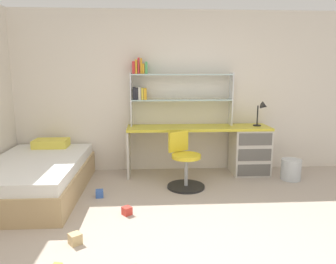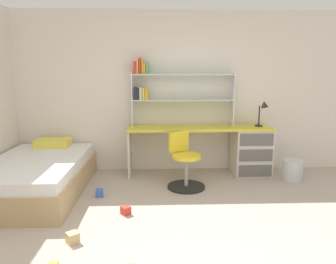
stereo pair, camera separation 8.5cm
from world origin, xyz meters
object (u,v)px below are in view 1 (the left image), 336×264
at_px(toy_block_red_2, 127,211).
at_px(toy_block_blue_3, 100,194).
at_px(desk, 236,147).
at_px(bookshelf_hutch, 167,87).
at_px(toy_block_natural_1, 75,239).
at_px(swivel_chair, 185,166).
at_px(waste_bin, 291,170).
at_px(desk_lamp, 262,110).
at_px(bed_platform, 36,177).

distance_m(toy_block_red_2, toy_block_blue_3, 0.66).
bearing_deg(desk, toy_block_red_2, -138.66).
bearing_deg(bookshelf_hutch, toy_block_natural_1, -114.15).
xyz_separation_m(swivel_chair, toy_block_natural_1, (-1.18, -1.44, -0.25)).
bearing_deg(desk, bookshelf_hutch, 172.31).
relative_size(swivel_chair, toy_block_red_2, 8.32).
bearing_deg(waste_bin, swivel_chair, -172.35).
bearing_deg(desk, swivel_chair, -146.52).
relative_size(desk, toy_block_red_2, 23.85).
xyz_separation_m(waste_bin, toy_block_red_2, (-2.36, -1.06, -0.11)).
xyz_separation_m(desk, desk_lamp, (0.38, -0.02, 0.59)).
relative_size(bookshelf_hutch, waste_bin, 5.11).
bearing_deg(desk, waste_bin, -25.82).
xyz_separation_m(desk_lamp, waste_bin, (0.36, -0.34, -0.86)).
bearing_deg(toy_block_natural_1, desk, 44.49).
bearing_deg(toy_block_blue_3, bookshelf_hutch, 48.33).
distance_m(waste_bin, toy_block_blue_3, 2.79).
bearing_deg(desk_lamp, toy_block_natural_1, -140.74).
height_order(waste_bin, toy_block_natural_1, waste_bin).
xyz_separation_m(bookshelf_hutch, bed_platform, (-1.76, -0.85, -1.12)).
bearing_deg(bed_platform, toy_block_natural_1, -58.61).
bearing_deg(swivel_chair, bookshelf_hutch, 106.18).
height_order(bed_platform, toy_block_red_2, bed_platform).
distance_m(desk_lamp, toy_block_red_2, 2.62).
height_order(desk, toy_block_blue_3, desk).
relative_size(bed_platform, toy_block_blue_3, 20.63).
height_order(waste_bin, toy_block_red_2, waste_bin).
relative_size(desk, swivel_chair, 2.87).
relative_size(desk, waste_bin, 7.06).
distance_m(swivel_chair, toy_block_red_2, 1.15).
bearing_deg(desk_lamp, toy_block_blue_3, -160.12).
xyz_separation_m(desk_lamp, toy_block_natural_1, (-2.43, -1.99, -0.96)).
xyz_separation_m(desk_lamp, bed_platform, (-3.23, -0.68, -0.78)).
relative_size(toy_block_natural_1, toy_block_blue_3, 1.08).
distance_m(bed_platform, toy_block_red_2, 1.44).
bearing_deg(waste_bin, toy_block_red_2, -155.79).
relative_size(bookshelf_hutch, toy_block_red_2, 17.25).
xyz_separation_m(bed_platform, toy_block_natural_1, (0.80, -1.31, -0.18)).
xyz_separation_m(bookshelf_hutch, swivel_chair, (0.21, -0.72, -1.05)).
relative_size(bookshelf_hutch, desk_lamp, 4.13).
distance_m(desk, toy_block_natural_1, 2.89).
distance_m(desk_lamp, toy_block_natural_1, 3.28).
relative_size(swivel_chair, toy_block_natural_1, 7.42).
xyz_separation_m(toy_block_natural_1, toy_block_blue_3, (0.05, 1.13, -0.00)).
distance_m(bed_platform, waste_bin, 3.61).
xyz_separation_m(bookshelf_hutch, waste_bin, (1.82, -0.51, -1.19)).
bearing_deg(toy_block_natural_1, desk_lamp, 39.26).
relative_size(bookshelf_hutch, toy_block_blue_3, 16.60).
distance_m(desk_lamp, waste_bin, 0.99).
bearing_deg(bed_platform, desk_lamp, 11.90).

